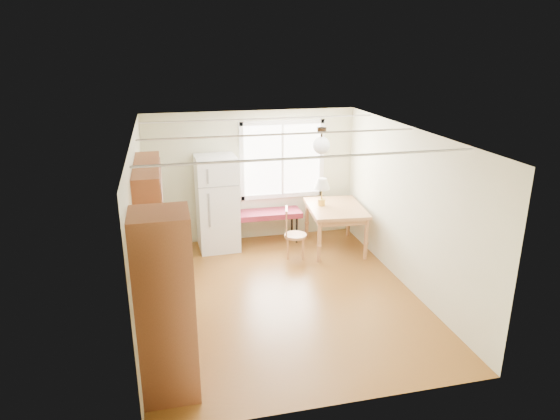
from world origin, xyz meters
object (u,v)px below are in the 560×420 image
object	(u,v)px
dining_table	(336,212)
chair	(291,230)
bench	(266,215)
refrigerator	(217,203)

from	to	relation	value
dining_table	chair	size ratio (longest dim) A/B	1.54
bench	chair	bearing A→B (deg)	-70.12
refrigerator	chair	distance (m)	1.46
refrigerator	dining_table	size ratio (longest dim) A/B	1.26
bench	chair	xyz separation A→B (m)	(0.28, -0.82, -0.03)
bench	dining_table	bearing A→B (deg)	-26.14
bench	dining_table	world-z (taller)	dining_table
refrigerator	dining_table	distance (m)	2.19
chair	bench	bearing A→B (deg)	123.00
dining_table	chair	distance (m)	0.95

